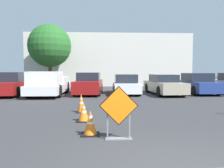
% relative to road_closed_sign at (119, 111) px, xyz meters
% --- Properties ---
extents(ground_plane, '(96.00, 96.00, 0.00)m').
position_rel_road_closed_sign_xyz_m(ground_plane, '(0.92, 7.96, -0.71)').
color(ground_plane, '#333335').
extents(road_closed_sign, '(0.96, 0.20, 1.32)m').
position_rel_road_closed_sign_xyz_m(road_closed_sign, '(0.00, 0.00, 0.00)').
color(road_closed_sign, black).
rests_on(road_closed_sign, ground_plane).
extents(traffic_cone_nearest, '(0.47, 0.47, 0.64)m').
position_rel_road_closed_sign_xyz_m(traffic_cone_nearest, '(-0.71, 0.44, -0.40)').
color(traffic_cone_nearest, black).
rests_on(traffic_cone_nearest, ground_plane).
extents(traffic_cone_second, '(0.46, 0.46, 0.64)m').
position_rel_road_closed_sign_xyz_m(traffic_cone_second, '(-1.01, 1.99, -0.40)').
color(traffic_cone_second, black).
rests_on(traffic_cone_second, ground_plane).
extents(traffic_cone_third, '(0.39, 0.39, 0.77)m').
position_rel_road_closed_sign_xyz_m(traffic_cone_third, '(-1.22, 3.52, -0.33)').
color(traffic_cone_third, black).
rests_on(traffic_cone_third, ground_plane).
extents(parked_car_nearest, '(2.14, 4.57, 1.57)m').
position_rel_road_closed_sign_xyz_m(parked_car_nearest, '(-6.59, 9.92, 0.01)').
color(parked_car_nearest, maroon).
rests_on(parked_car_nearest, ground_plane).
extents(pickup_truck, '(2.11, 5.40, 1.62)m').
position_rel_road_closed_sign_xyz_m(pickup_truck, '(-3.93, 9.62, 0.03)').
color(pickup_truck, silver).
rests_on(pickup_truck, ground_plane).
extents(parked_car_second, '(2.00, 4.58, 1.54)m').
position_rel_road_closed_sign_xyz_m(parked_car_second, '(-1.27, 10.48, 0.00)').
color(parked_car_second, maroon).
rests_on(parked_car_second, ground_plane).
extents(parked_car_third, '(1.89, 4.09, 1.41)m').
position_rel_road_closed_sign_xyz_m(parked_car_third, '(1.39, 10.39, -0.06)').
color(parked_car_third, white).
rests_on(parked_car_third, ground_plane).
extents(parked_car_fourth, '(2.00, 4.68, 1.40)m').
position_rel_road_closed_sign_xyz_m(parked_car_fourth, '(4.04, 9.96, -0.05)').
color(parked_car_fourth, '#A39984').
rests_on(parked_car_fourth, ground_plane).
extents(parked_car_fifth, '(1.98, 4.47, 1.49)m').
position_rel_road_closed_sign_xyz_m(parked_car_fifth, '(6.70, 10.46, -0.02)').
color(parked_car_fifth, navy).
rests_on(parked_car_fifth, ground_plane).
extents(building_facade_backdrop, '(17.70, 5.00, 5.62)m').
position_rel_road_closed_sign_xyz_m(building_facade_backdrop, '(0.56, 20.19, 2.10)').
color(building_facade_backdrop, beige).
rests_on(building_facade_backdrop, ground_plane).
extents(street_tree_behind_lot, '(3.99, 3.99, 5.98)m').
position_rel_road_closed_sign_xyz_m(street_tree_behind_lot, '(-5.16, 15.60, 3.26)').
color(street_tree_behind_lot, '#513823').
rests_on(street_tree_behind_lot, ground_plane).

